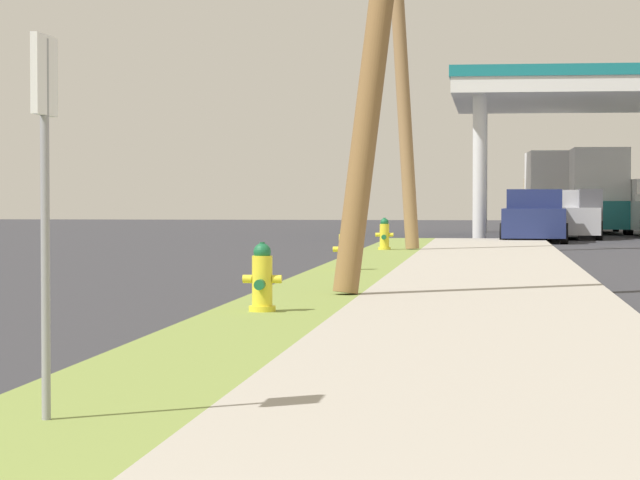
{
  "coord_description": "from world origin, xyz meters",
  "views": [
    {
      "loc": [
        3.03,
        -2.18,
        1.35
      ],
      "look_at": [
        0.95,
        15.01,
        0.82
      ],
      "focal_mm": 79.28,
      "sensor_mm": 36.0,
      "label": 1
    }
  ],
  "objects_px": {
    "truck_tan_on_apron": "(551,193)",
    "truck_teal_at_forecourt": "(597,193)",
    "fire_hydrant_second": "(262,281)",
    "fire_hydrant_third": "(345,251)",
    "utility_pole_background": "(400,45)",
    "fire_hydrant_fourth": "(384,236)",
    "car_navy_by_far_pump": "(535,218)",
    "street_sign_post": "(45,145)",
    "car_silver_by_near_pump": "(571,216)"
  },
  "relations": [
    {
      "from": "truck_tan_on_apron",
      "to": "truck_teal_at_forecourt",
      "type": "bearing_deg",
      "value": -66.13
    },
    {
      "from": "fire_hydrant_second",
      "to": "fire_hydrant_third",
      "type": "bearing_deg",
      "value": 89.97
    },
    {
      "from": "fire_hydrant_third",
      "to": "utility_pole_background",
      "type": "xyz_separation_m",
      "value": [
        0.3,
        9.67,
        4.48
      ]
    },
    {
      "from": "fire_hydrant_second",
      "to": "fire_hydrant_fourth",
      "type": "height_order",
      "value": "same"
    },
    {
      "from": "fire_hydrant_fourth",
      "to": "car_navy_by_far_pump",
      "type": "distance_m",
      "value": 10.47
    },
    {
      "from": "truck_teal_at_forecourt",
      "to": "fire_hydrant_fourth",
      "type": "bearing_deg",
      "value": -107.45
    },
    {
      "from": "fire_hydrant_second",
      "to": "fire_hydrant_third",
      "type": "relative_size",
      "value": 1.0
    },
    {
      "from": "fire_hydrant_second",
      "to": "truck_tan_on_apron",
      "type": "distance_m",
      "value": 41.89
    },
    {
      "from": "street_sign_post",
      "to": "car_navy_by_far_pump",
      "type": "bearing_deg",
      "value": 83.89
    },
    {
      "from": "fire_hydrant_third",
      "to": "utility_pole_background",
      "type": "bearing_deg",
      "value": 88.21
    },
    {
      "from": "street_sign_post",
      "to": "truck_teal_at_forecourt",
      "type": "relative_size",
      "value": 0.33
    },
    {
      "from": "truck_teal_at_forecourt",
      "to": "truck_tan_on_apron",
      "type": "bearing_deg",
      "value": 113.87
    },
    {
      "from": "car_navy_by_far_pump",
      "to": "truck_teal_at_forecourt",
      "type": "relative_size",
      "value": 0.72
    },
    {
      "from": "fire_hydrant_fourth",
      "to": "truck_tan_on_apron",
      "type": "relative_size",
      "value": 0.12
    },
    {
      "from": "car_navy_by_far_pump",
      "to": "street_sign_post",
      "type": "bearing_deg",
      "value": -96.11
    },
    {
      "from": "utility_pole_background",
      "to": "street_sign_post",
      "type": "relative_size",
      "value": 4.46
    },
    {
      "from": "street_sign_post",
      "to": "car_silver_by_near_pump",
      "type": "height_order",
      "value": "street_sign_post"
    },
    {
      "from": "car_silver_by_near_pump",
      "to": "truck_tan_on_apron",
      "type": "bearing_deg",
      "value": 91.04
    },
    {
      "from": "truck_teal_at_forecourt",
      "to": "street_sign_post",
      "type": "bearing_deg",
      "value": -97.92
    },
    {
      "from": "utility_pole_background",
      "to": "car_silver_by_near_pump",
      "type": "height_order",
      "value": "utility_pole_background"
    },
    {
      "from": "fire_hydrant_fourth",
      "to": "car_silver_by_near_pump",
      "type": "bearing_deg",
      "value": 69.17
    },
    {
      "from": "utility_pole_background",
      "to": "car_silver_by_near_pump",
      "type": "distance_m",
      "value": 14.27
    },
    {
      "from": "fire_hydrant_second",
      "to": "fire_hydrant_third",
      "type": "height_order",
      "value": "same"
    },
    {
      "from": "fire_hydrant_second",
      "to": "truck_tan_on_apron",
      "type": "bearing_deg",
      "value": 83.38
    },
    {
      "from": "street_sign_post",
      "to": "fire_hydrant_third",
      "type": "bearing_deg",
      "value": 89.98
    },
    {
      "from": "fire_hydrant_third",
      "to": "utility_pole_background",
      "type": "height_order",
      "value": "utility_pole_background"
    },
    {
      "from": "fire_hydrant_third",
      "to": "truck_tan_on_apron",
      "type": "distance_m",
      "value": 33.27
    },
    {
      "from": "fire_hydrant_second",
      "to": "utility_pole_background",
      "type": "relative_size",
      "value": 0.08
    },
    {
      "from": "utility_pole_background",
      "to": "truck_teal_at_forecourt",
      "type": "xyz_separation_m",
      "value": [
        6.04,
        19.8,
        -3.44
      ]
    },
    {
      "from": "utility_pole_background",
      "to": "car_navy_by_far_pump",
      "type": "relative_size",
      "value": 2.06
    },
    {
      "from": "fire_hydrant_third",
      "to": "car_navy_by_far_pump",
      "type": "xyz_separation_m",
      "value": [
        3.75,
        18.96,
        0.28
      ]
    },
    {
      "from": "street_sign_post",
      "to": "truck_teal_at_forecourt",
      "type": "height_order",
      "value": "truck_teal_at_forecourt"
    },
    {
      "from": "fire_hydrant_third",
      "to": "truck_tan_on_apron",
      "type": "xyz_separation_m",
      "value": [
        4.83,
        32.9,
        1.04
      ]
    },
    {
      "from": "fire_hydrant_third",
      "to": "fire_hydrant_fourth",
      "type": "bearing_deg",
      "value": 90.18
    },
    {
      "from": "utility_pole_background",
      "to": "fire_hydrant_second",
      "type": "bearing_deg",
      "value": -90.96
    },
    {
      "from": "car_navy_by_far_pump",
      "to": "fire_hydrant_second",
      "type": "bearing_deg",
      "value": -97.73
    },
    {
      "from": "fire_hydrant_second",
      "to": "truck_teal_at_forecourt",
      "type": "height_order",
      "value": "truck_teal_at_forecourt"
    },
    {
      "from": "fire_hydrant_third",
      "to": "truck_teal_at_forecourt",
      "type": "relative_size",
      "value": 0.12
    },
    {
      "from": "utility_pole_background",
      "to": "car_navy_by_far_pump",
      "type": "bearing_deg",
      "value": 69.64
    },
    {
      "from": "car_silver_by_near_pump",
      "to": "truck_teal_at_forecourt",
      "type": "distance_m",
      "value": 7.17
    },
    {
      "from": "car_silver_by_near_pump",
      "to": "car_navy_by_far_pump",
      "type": "distance_m",
      "value": 3.72
    },
    {
      "from": "fire_hydrant_second",
      "to": "truck_teal_at_forecourt",
      "type": "relative_size",
      "value": 0.12
    },
    {
      "from": "fire_hydrant_second",
      "to": "car_navy_by_far_pump",
      "type": "relative_size",
      "value": 0.16
    },
    {
      "from": "fire_hydrant_fourth",
      "to": "fire_hydrant_second",
      "type": "bearing_deg",
      "value": -89.92
    },
    {
      "from": "street_sign_post",
      "to": "car_navy_by_far_pump",
      "type": "distance_m",
      "value": 35.3
    },
    {
      "from": "street_sign_post",
      "to": "car_navy_by_far_pump",
      "type": "relative_size",
      "value": 0.46
    },
    {
      "from": "street_sign_post",
      "to": "car_silver_by_near_pump",
      "type": "xyz_separation_m",
      "value": [
        5.02,
        38.59,
        -0.91
      ]
    },
    {
      "from": "fire_hydrant_third",
      "to": "car_silver_by_near_pump",
      "type": "relative_size",
      "value": 0.16
    },
    {
      "from": "utility_pole_background",
      "to": "car_navy_by_far_pump",
      "type": "distance_m",
      "value": 10.77
    },
    {
      "from": "utility_pole_background",
      "to": "car_navy_by_far_pump",
      "type": "height_order",
      "value": "utility_pole_background"
    }
  ]
}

